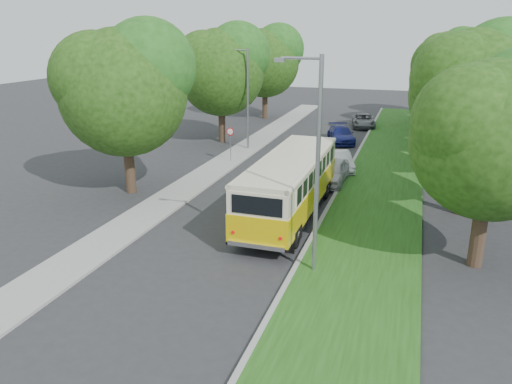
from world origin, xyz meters
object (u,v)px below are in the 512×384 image
(lamppost_far, at_px, (246,95))
(vintage_bus, at_px, (290,187))
(car_silver, at_px, (332,172))
(car_blue, at_px, (341,134))
(lamppost_near, at_px, (315,160))
(car_white, at_px, (340,161))
(car_grey, at_px, (364,121))

(lamppost_far, distance_m, vintage_bus, 14.93)
(lamppost_far, relative_size, car_silver, 1.78)
(lamppost_far, distance_m, car_blue, 8.76)
(lamppost_far, xyz_separation_m, car_blue, (6.48, 4.75, -3.47))
(lamppost_near, relative_size, lamppost_far, 1.07)
(car_silver, xyz_separation_m, car_blue, (-1.21, 11.59, -0.07))
(vintage_bus, bearing_deg, lamppost_far, 117.48)
(lamppost_near, xyz_separation_m, vintage_bus, (-2.22, 5.40, -2.82))
(lamppost_near, height_order, lamppost_far, lamppost_near)
(car_white, distance_m, car_grey, 15.82)
(car_blue, bearing_deg, car_silver, -101.41)
(car_blue, bearing_deg, vintage_bus, -106.76)
(car_silver, bearing_deg, vintage_bus, -97.95)
(car_white, relative_size, car_blue, 0.83)
(lamppost_far, xyz_separation_m, car_grey, (7.50, 12.07, -3.50))
(vintage_bus, xyz_separation_m, car_blue, (-0.20, 17.85, -0.89))
(car_grey, bearing_deg, car_silver, -97.74)
(car_grey, bearing_deg, lamppost_near, -95.71)
(vintage_bus, xyz_separation_m, car_white, (1.01, 9.35, -0.93))
(lamppost_far, height_order, vintage_bus, lamppost_far)
(vintage_bus, xyz_separation_m, car_silver, (1.02, 6.26, -0.83))
(lamppost_near, height_order, car_silver, lamppost_near)
(vintage_bus, distance_m, car_white, 9.45)
(car_silver, distance_m, car_grey, 18.91)
(car_white, xyz_separation_m, car_grey, (-0.19, 15.82, 0.00))
(car_white, bearing_deg, car_grey, 70.30)
(car_silver, relative_size, car_white, 1.13)
(lamppost_far, xyz_separation_m, car_silver, (7.70, -6.84, -3.40))
(lamppost_near, height_order, vintage_bus, lamppost_near)
(vintage_bus, distance_m, car_silver, 6.40)
(vintage_bus, distance_m, car_grey, 25.20)
(vintage_bus, height_order, car_blue, vintage_bus)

